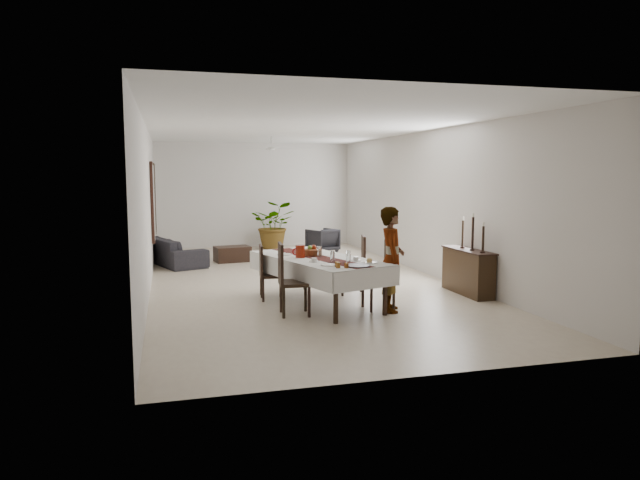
{
  "coord_description": "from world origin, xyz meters",
  "views": [
    {
      "loc": [
        -2.64,
        -11.63,
        2.24
      ],
      "look_at": [
        0.03,
        -1.69,
        1.05
      ],
      "focal_mm": 32.0,
      "sensor_mm": 36.0,
      "label": 1
    }
  ],
  "objects_px": {
    "sofa": "(175,251)",
    "woman": "(392,259)",
    "dining_table_top": "(318,260)",
    "sideboard_body": "(468,272)",
    "red_pitcher": "(300,251)"
  },
  "relations": [
    {
      "from": "sofa",
      "to": "woman",
      "type": "bearing_deg",
      "value": -170.66
    },
    {
      "from": "dining_table_top",
      "to": "sideboard_body",
      "type": "relative_size",
      "value": 1.9
    },
    {
      "from": "red_pitcher",
      "to": "sofa",
      "type": "height_order",
      "value": "red_pitcher"
    },
    {
      "from": "dining_table_top",
      "to": "woman",
      "type": "relative_size",
      "value": 1.5
    },
    {
      "from": "woman",
      "to": "sofa",
      "type": "relative_size",
      "value": 0.76
    },
    {
      "from": "dining_table_top",
      "to": "sofa",
      "type": "height_order",
      "value": "dining_table_top"
    },
    {
      "from": "sideboard_body",
      "to": "red_pitcher",
      "type": "bearing_deg",
      "value": -179.28
    },
    {
      "from": "dining_table_top",
      "to": "woman",
      "type": "xyz_separation_m",
      "value": [
        1.03,
        -0.79,
        0.08
      ]
    },
    {
      "from": "dining_table_top",
      "to": "red_pitcher",
      "type": "xyz_separation_m",
      "value": [
        -0.31,
        0.07,
        0.15
      ]
    },
    {
      "from": "red_pitcher",
      "to": "sideboard_body",
      "type": "bearing_deg",
      "value": 0.72
    },
    {
      "from": "red_pitcher",
      "to": "sofa",
      "type": "relative_size",
      "value": 0.1
    },
    {
      "from": "woman",
      "to": "sofa",
      "type": "distance_m",
      "value": 6.89
    },
    {
      "from": "dining_table_top",
      "to": "woman",
      "type": "height_order",
      "value": "woman"
    },
    {
      "from": "red_pitcher",
      "to": "sofa",
      "type": "distance_m",
      "value": 5.55
    },
    {
      "from": "woman",
      "to": "red_pitcher",
      "type": "bearing_deg",
      "value": 75.05
    }
  ]
}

